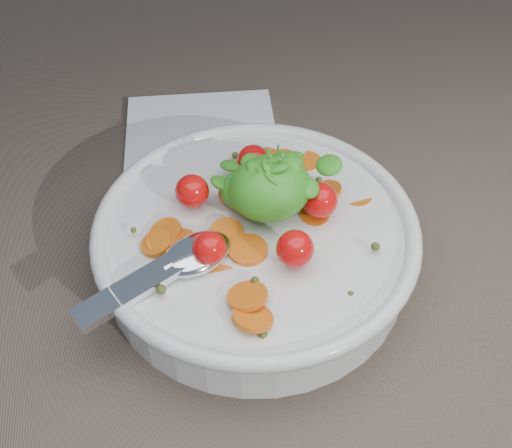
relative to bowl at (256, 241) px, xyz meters
name	(u,v)px	position (x,y,z in m)	size (l,w,h in m)	color
ground	(263,270)	(0.00, -0.01, -0.03)	(6.00, 6.00, 0.00)	#715F51
bowl	(256,241)	(0.00, 0.00, 0.00)	(0.32, 0.29, 0.12)	silver
napkin	(201,134)	(0.00, 0.21, -0.03)	(0.17, 0.15, 0.01)	white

